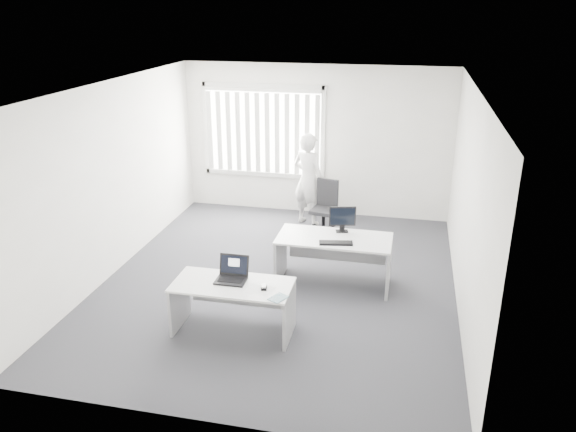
% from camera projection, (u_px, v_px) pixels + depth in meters
% --- Properties ---
extents(ground, '(6.00, 6.00, 0.00)m').
position_uv_depth(ground, '(279.00, 282.00, 8.20)').
color(ground, '#404046').
rests_on(ground, ground).
extents(wall_back, '(5.00, 0.02, 2.80)m').
position_uv_depth(wall_back, '(316.00, 141.00, 10.43)').
color(wall_back, white).
rests_on(wall_back, ground).
extents(wall_front, '(5.00, 0.02, 2.80)m').
position_uv_depth(wall_front, '(201.00, 295.00, 4.96)').
color(wall_front, white).
rests_on(wall_front, ground).
extents(wall_left, '(0.02, 6.00, 2.80)m').
position_uv_depth(wall_left, '(113.00, 179.00, 8.20)').
color(wall_left, white).
rests_on(wall_left, ground).
extents(wall_right, '(0.02, 6.00, 2.80)m').
position_uv_depth(wall_right, '(468.00, 204.00, 7.20)').
color(wall_right, white).
rests_on(wall_right, ground).
extents(ceiling, '(5.00, 6.00, 0.02)m').
position_uv_depth(ceiling, '(278.00, 87.00, 7.20)').
color(ceiling, white).
rests_on(ceiling, wall_back).
extents(window, '(2.32, 0.06, 1.76)m').
position_uv_depth(window, '(263.00, 131.00, 10.55)').
color(window, silver).
rests_on(window, wall_back).
extents(blinds, '(2.20, 0.10, 1.50)m').
position_uv_depth(blinds, '(262.00, 133.00, 10.50)').
color(blinds, silver).
rests_on(blinds, wall_back).
extents(desk_near, '(1.44, 0.68, 0.66)m').
position_uv_depth(desk_near, '(233.00, 297.00, 6.80)').
color(desk_near, white).
rests_on(desk_near, ground).
extents(desk_far, '(1.60, 0.76, 0.73)m').
position_uv_depth(desk_far, '(334.00, 251.00, 7.95)').
color(desk_far, white).
rests_on(desk_far, ground).
extents(office_chair, '(0.62, 0.62, 0.93)m').
position_uv_depth(office_chair, '(324.00, 216.00, 9.89)').
color(office_chair, black).
rests_on(office_chair, ground).
extents(person, '(0.73, 0.62, 1.69)m').
position_uv_depth(person, '(308.00, 179.00, 10.06)').
color(person, silver).
rests_on(person, ground).
extents(laptop, '(0.37, 0.33, 0.29)m').
position_uv_depth(laptop, '(230.00, 271.00, 6.74)').
color(laptop, black).
rests_on(laptop, desk_near).
extents(paper_sheet, '(0.36, 0.28, 0.00)m').
position_uv_depth(paper_sheet, '(260.00, 289.00, 6.60)').
color(paper_sheet, white).
rests_on(paper_sheet, desk_near).
extents(mouse, '(0.08, 0.12, 0.05)m').
position_uv_depth(mouse, '(264.00, 287.00, 6.61)').
color(mouse, silver).
rests_on(mouse, paper_sheet).
extents(booklet, '(0.23, 0.26, 0.01)m').
position_uv_depth(booklet, '(278.00, 298.00, 6.40)').
color(booklet, silver).
rests_on(booklet, desk_near).
extents(keyboard, '(0.48, 0.23, 0.02)m').
position_uv_depth(keyboard, '(336.00, 243.00, 7.67)').
color(keyboard, black).
rests_on(keyboard, desk_far).
extents(monitor, '(0.40, 0.20, 0.38)m').
position_uv_depth(monitor, '(342.00, 219.00, 8.01)').
color(monitor, black).
rests_on(monitor, desk_far).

